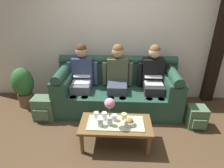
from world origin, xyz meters
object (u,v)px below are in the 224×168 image
at_px(cup_far_right, 104,116).
at_px(potted_plant, 23,85).
at_px(backpack_right, 196,117).
at_px(person_right, 153,77).
at_px(couch, 117,90).
at_px(person_middle, 117,76).
at_px(snack_bowl, 129,122).
at_px(cup_far_center, 100,122).
at_px(coffee_table, 116,126).
at_px(flower_vase, 110,107).
at_px(cup_far_left, 124,116).
at_px(person_left, 82,75).
at_px(cup_near_right, 114,117).
at_px(cup_near_left, 96,115).
at_px(backpack_left, 44,108).

bearing_deg(cup_far_right, potted_plant, 150.64).
bearing_deg(backpack_right, person_right, 141.96).
xyz_separation_m(couch, potted_plant, (-1.79, -0.01, 0.06)).
relative_size(person_middle, potted_plant, 1.57).
distance_m(snack_bowl, cup_far_center, 0.40).
distance_m(coffee_table, flower_vase, 0.35).
bearing_deg(cup_far_left, cup_far_right, -178.04).
height_order(person_left, cup_near_right, person_left).
xyz_separation_m(cup_far_center, cup_far_left, (0.32, 0.17, -0.01)).
relative_size(cup_near_left, backpack_right, 0.27).
height_order(backpack_left, potted_plant, potted_plant).
relative_size(person_left, person_middle, 1.00).
bearing_deg(person_left, backpack_right, -14.99).
bearing_deg(cup_near_left, flower_vase, -37.03).
bearing_deg(cup_far_center, person_middle, 79.18).
height_order(flower_vase, cup_near_left, flower_vase).
distance_m(cup_near_right, backpack_left, 1.36).
distance_m(snack_bowl, cup_far_left, 0.15).
distance_m(coffee_table, cup_far_right, 0.21).
distance_m(cup_near_left, potted_plant, 1.76).
xyz_separation_m(cup_near_left, cup_near_right, (0.26, -0.04, -0.00)).
xyz_separation_m(flower_vase, snack_bowl, (0.27, 0.02, -0.24)).
height_order(flower_vase, backpack_left, flower_vase).
relative_size(coffee_table, cup_near_left, 10.37).
distance_m(person_middle, cup_far_center, 1.12).
xyz_separation_m(person_left, backpack_right, (1.96, -0.52, -0.48)).
bearing_deg(cup_near_left, cup_near_right, -9.07).
bearing_deg(snack_bowl, person_right, 66.29).
xyz_separation_m(flower_vase, cup_near_left, (-0.20, 0.15, -0.23)).
relative_size(cup_near_left, backpack_left, 0.23).
relative_size(cup_near_right, cup_far_left, 1.02).
xyz_separation_m(person_middle, backpack_right, (1.31, -0.53, -0.48)).
bearing_deg(couch, snack_bowl, -79.76).
xyz_separation_m(person_right, cup_far_right, (-0.81, -0.92, -0.23)).
height_order(cup_far_right, backpack_left, cup_far_right).
bearing_deg(cup_far_center, flower_vase, 9.49).
bearing_deg(coffee_table, cup_near_left, 160.30).
xyz_separation_m(cup_near_right, cup_far_center, (-0.19, -0.13, 0.01)).
distance_m(couch, snack_bowl, 1.06).
distance_m(coffee_table, cup_near_right, 0.12).
bearing_deg(potted_plant, cup_near_right, -27.97).
relative_size(person_middle, cup_far_center, 10.61).
xyz_separation_m(couch, cup_near_left, (-0.28, -0.91, 0.06)).
bearing_deg(person_right, person_middle, 179.94).
xyz_separation_m(cup_near_left, cup_far_right, (0.12, -0.02, 0.00)).
xyz_separation_m(person_middle, cup_far_left, (0.12, -0.91, -0.24)).
xyz_separation_m(cup_near_left, cup_far_center, (0.08, -0.17, 0.01)).
relative_size(person_left, potted_plant, 1.57).
height_order(person_middle, coffee_table, person_middle).
bearing_deg(cup_far_center, coffee_table, 19.65).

